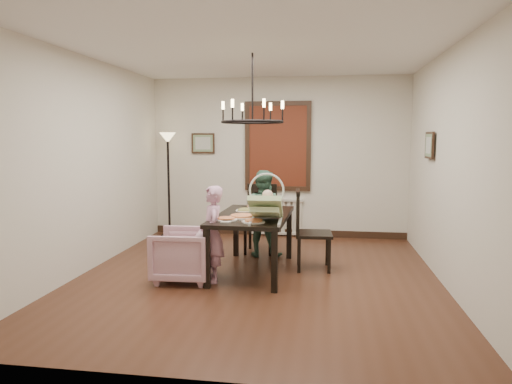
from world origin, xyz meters
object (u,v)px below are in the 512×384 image
(seated_man, at_px, (262,221))
(armchair, at_px, (183,255))
(chair_far, at_px, (260,219))
(dining_table, at_px, (253,221))
(chair_right, at_px, (314,229))
(drinking_glass, at_px, (252,210))
(baby_bouncer, at_px, (266,205))
(floor_lamp, at_px, (169,186))
(elderly_woman, at_px, (212,242))

(seated_man, bearing_deg, armchair, 67.50)
(armchair, bearing_deg, chair_far, 150.56)
(dining_table, height_order, chair_right, chair_right)
(armchair, height_order, drinking_glass, drinking_glass)
(chair_right, relative_size, baby_bouncer, 1.76)
(floor_lamp, bearing_deg, seated_man, -31.11)
(armchair, height_order, seated_man, seated_man)
(elderly_woman, bearing_deg, armchair, -105.32)
(elderly_woman, bearing_deg, baby_bouncer, 68.78)
(dining_table, height_order, baby_bouncer, baby_bouncer)
(chair_far, relative_size, armchair, 1.49)
(armchair, distance_m, baby_bouncer, 1.22)
(armchair, bearing_deg, seated_man, 145.13)
(chair_far, distance_m, elderly_woman, 1.53)
(floor_lamp, bearing_deg, armchair, -67.11)
(baby_bouncer, bearing_deg, dining_table, 112.83)
(chair_right, height_order, baby_bouncer, baby_bouncer)
(chair_right, height_order, drinking_glass, chair_right)
(dining_table, relative_size, drinking_glass, 12.46)
(dining_table, relative_size, baby_bouncer, 2.70)
(seated_man, relative_size, drinking_glass, 8.01)
(elderly_woman, height_order, seated_man, seated_man)
(elderly_woman, relative_size, floor_lamp, 0.54)
(chair_right, height_order, seated_man, chair_right)
(chair_far, relative_size, drinking_glass, 7.92)
(dining_table, bearing_deg, armchair, -147.01)
(baby_bouncer, distance_m, drinking_glass, 0.57)
(armchair, bearing_deg, drinking_glass, 117.80)
(armchair, xyz_separation_m, seated_man, (0.81, 1.30, 0.21))
(armchair, relative_size, drinking_glass, 5.33)
(chair_far, bearing_deg, baby_bouncer, -77.43)
(chair_far, height_order, chair_right, chair_right)
(dining_table, relative_size, chair_right, 1.53)
(dining_table, distance_m, chair_far, 1.03)
(elderly_woman, xyz_separation_m, floor_lamp, (-1.38, 2.38, 0.41))
(drinking_glass, bearing_deg, elderly_woman, -132.66)
(drinking_glass, height_order, floor_lamp, floor_lamp)
(dining_table, xyz_separation_m, armchair, (-0.79, -0.48, -0.36))
(seated_man, relative_size, floor_lamp, 0.59)
(elderly_woman, bearing_deg, chair_right, 102.69)
(baby_bouncer, bearing_deg, chair_right, 51.26)
(chair_far, xyz_separation_m, seated_man, (0.06, -0.20, 0.01))
(seated_man, distance_m, floor_lamp, 2.16)
(dining_table, distance_m, floor_lamp, 2.64)
(elderly_woman, height_order, floor_lamp, floor_lamp)
(seated_man, distance_m, drinking_glass, 0.88)
(dining_table, height_order, armchair, dining_table)
(chair_far, distance_m, baby_bouncer, 1.61)
(floor_lamp, bearing_deg, chair_far, -27.21)
(chair_far, distance_m, drinking_glass, 1.07)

